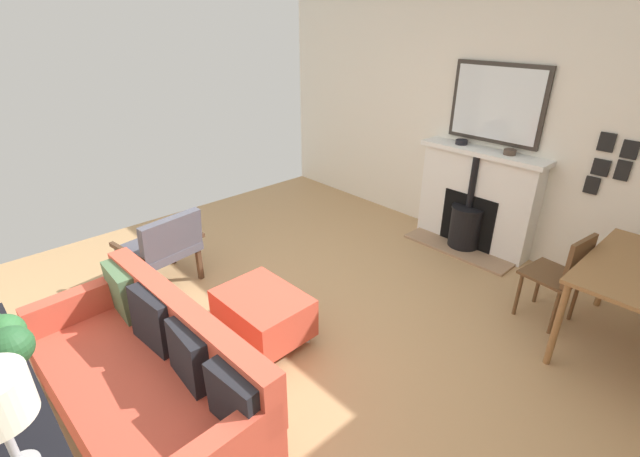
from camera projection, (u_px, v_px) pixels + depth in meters
name	position (u px, v px, depth m)	size (l,w,h in m)	color
ground_plane	(274.00, 341.00, 3.55)	(5.74, 5.85, 0.01)	tan
wall_left	(483.00, 113.00, 4.68)	(0.12, 5.85, 2.87)	silver
fireplace	(474.00, 204.00, 4.84)	(0.55, 1.36, 1.11)	#9E7A5B
mirror_over_mantel	(497.00, 104.00, 4.45)	(0.04, 0.99, 0.79)	#2D2823
mantel_bowl_near	(462.00, 142.00, 4.76)	(0.13, 0.13, 0.05)	black
mantel_bowl_far	(510.00, 152.00, 4.41)	(0.12, 0.12, 0.05)	#47382D
sofa	(150.00, 378.00, 2.71)	(0.86, 1.86, 0.80)	#B2B2B7
ottoman	(263.00, 313.00, 3.48)	(0.55, 0.72, 0.41)	#B2B2B7
armchair_accent	(164.00, 245.00, 4.12)	(0.75, 0.67, 0.76)	#4C3321
console_table	(1.00, 402.00, 2.14)	(0.33, 1.55, 0.78)	black
dining_chair_near_fireplace	(563.00, 272.00, 3.56)	(0.45, 0.45, 0.83)	brown
photo_gallery_row	(610.00, 163.00, 3.88)	(0.02, 0.33, 0.57)	black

